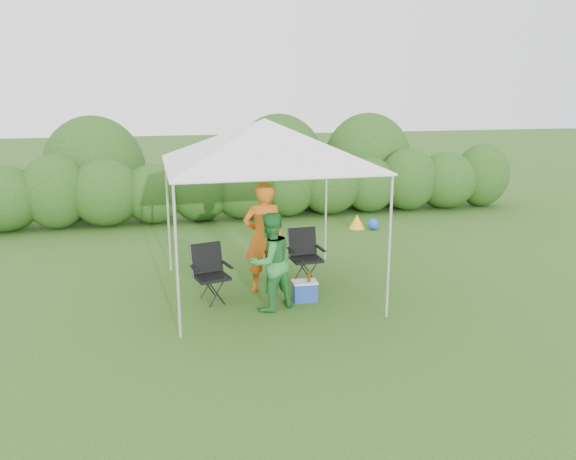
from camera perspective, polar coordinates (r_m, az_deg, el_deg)
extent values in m
plane|color=#345C1D|center=(8.97, -1.55, -7.26)|extent=(70.00, 70.00, 0.00)
ellipsoid|color=#295119|center=(14.77, -26.96, 2.87)|extent=(1.80, 1.53, 1.57)
cylinder|color=#382616|center=(14.89, -26.69, 0.46)|extent=(0.12, 0.12, 0.30)
ellipsoid|color=#295119|center=(14.54, -22.60, 3.61)|extent=(1.57, 1.34, 1.80)
cylinder|color=#382616|center=(14.67, -22.33, 0.73)|extent=(0.12, 0.12, 0.30)
ellipsoid|color=#295119|center=(14.42, -18.07, 3.61)|extent=(1.72, 1.47, 1.65)
cylinder|color=#382616|center=(14.54, -17.87, 1.00)|extent=(0.12, 0.12, 0.30)
ellipsoid|color=#295119|center=(14.39, -13.49, 3.59)|extent=(1.50, 1.28, 1.50)
cylinder|color=#382616|center=(14.50, -13.35, 1.26)|extent=(0.12, 0.12, 0.30)
ellipsoid|color=#295119|center=(14.42, -8.94, 4.28)|extent=(1.65, 1.40, 1.73)
cylinder|color=#382616|center=(14.55, -8.84, 1.52)|extent=(0.12, 0.12, 0.30)
ellipsoid|color=#295119|center=(14.57, -4.43, 4.21)|extent=(1.80, 1.53, 1.57)
cylinder|color=#382616|center=(14.69, -4.38, 1.76)|extent=(0.12, 0.12, 0.30)
ellipsoid|color=#295119|center=(14.78, -0.03, 4.84)|extent=(1.58, 1.34, 1.80)
cylinder|color=#382616|center=(14.92, -0.03, 1.99)|extent=(0.12, 0.12, 0.30)
ellipsoid|color=#295119|center=(15.10, 4.21, 4.71)|extent=(1.72, 1.47, 1.65)
cylinder|color=#382616|center=(15.22, 4.17, 2.20)|extent=(0.12, 0.12, 0.30)
ellipsoid|color=#295119|center=(15.50, 8.26, 4.56)|extent=(1.50, 1.28, 1.50)
cylinder|color=#382616|center=(15.61, 8.18, 2.39)|extent=(0.12, 0.12, 0.30)
ellipsoid|color=#295119|center=(15.95, 12.11, 5.07)|extent=(1.65, 1.40, 1.73)
cylinder|color=#382616|center=(16.07, 11.98, 2.56)|extent=(0.12, 0.12, 0.30)
ellipsoid|color=#295119|center=(16.49, 15.70, 4.88)|extent=(1.80, 1.53, 1.57)
cylinder|color=#382616|center=(16.60, 15.55, 2.71)|extent=(0.12, 0.12, 0.30)
ellipsoid|color=#295119|center=(17.07, 19.10, 5.30)|extent=(1.58, 1.34, 1.80)
cylinder|color=#382616|center=(17.19, 18.90, 2.84)|extent=(0.12, 0.12, 0.30)
cylinder|color=silver|center=(7.50, -11.22, -3.32)|extent=(0.04, 0.04, 2.10)
cylinder|color=silver|center=(8.18, 10.26, -1.83)|extent=(0.04, 0.04, 2.10)
cylinder|color=silver|center=(10.41, -12.07, 1.48)|extent=(0.04, 0.04, 2.10)
cylinder|color=silver|center=(10.90, 3.88, 2.32)|extent=(0.04, 0.04, 2.10)
cube|color=white|center=(8.92, -2.33, 6.68)|extent=(3.10, 3.10, 0.03)
pyramid|color=white|center=(8.88, -2.35, 9.01)|extent=(3.10, 3.10, 0.70)
cube|color=black|center=(9.74, 1.85, -2.98)|extent=(0.53, 0.50, 0.05)
cube|color=black|center=(9.86, 1.46, -1.13)|extent=(0.51, 0.17, 0.48)
cube|color=black|center=(9.61, 0.39, -2.13)|extent=(0.07, 0.43, 0.03)
cube|color=black|center=(9.77, 3.31, -1.87)|extent=(0.07, 0.43, 0.03)
cylinder|color=black|center=(9.54, 1.05, -4.62)|extent=(0.02, 0.02, 0.41)
cylinder|color=black|center=(9.68, 3.46, -4.38)|extent=(0.02, 0.02, 0.41)
cylinder|color=black|center=(9.93, 0.27, -3.87)|extent=(0.02, 0.02, 0.41)
cylinder|color=black|center=(10.06, 2.60, -3.65)|extent=(0.02, 0.02, 0.41)
cube|color=black|center=(8.91, -7.75, -4.78)|extent=(0.59, 0.56, 0.05)
cube|color=black|center=(9.02, -8.26, -2.78)|extent=(0.52, 0.25, 0.48)
cube|color=black|center=(8.78, -9.37, -3.95)|extent=(0.15, 0.42, 0.03)
cube|color=black|center=(8.94, -6.23, -3.51)|extent=(0.15, 0.42, 0.03)
cylinder|color=black|center=(8.72, -8.54, -6.62)|extent=(0.02, 0.02, 0.40)
cylinder|color=black|center=(8.86, -5.95, -6.21)|extent=(0.02, 0.02, 0.40)
cylinder|color=black|center=(9.10, -9.41, -5.77)|extent=(0.02, 0.02, 0.40)
cylinder|color=black|center=(9.23, -6.92, -5.40)|extent=(0.02, 0.02, 0.40)
imported|color=orange|center=(9.17, -2.50, -0.75)|extent=(0.70, 0.49, 1.83)
imported|color=#297D34|center=(8.42, -1.84, -3.25)|extent=(0.91, 0.83, 1.51)
cube|color=#203D94|center=(8.95, 1.70, -6.27)|extent=(0.38, 0.28, 0.30)
cube|color=silver|center=(8.90, 1.70, -5.29)|extent=(0.40, 0.30, 0.03)
cylinder|color=#592D0C|center=(8.84, 2.16, -4.59)|extent=(0.06, 0.06, 0.22)
cone|color=yellow|center=(13.69, 7.00, 0.86)|extent=(0.40, 0.40, 0.33)
sphere|color=blue|center=(13.62, 8.63, 0.59)|extent=(0.27, 0.27, 0.27)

